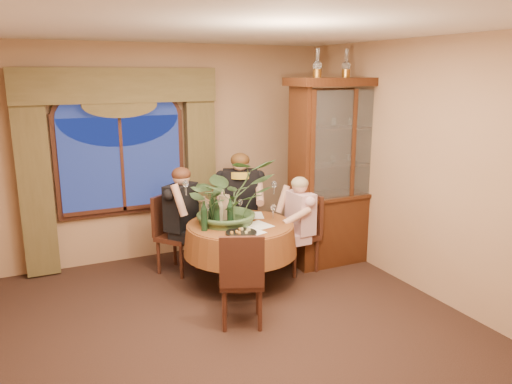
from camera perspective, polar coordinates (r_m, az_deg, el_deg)
name	(u,v)px	position (r m, az deg, el deg)	size (l,w,h in m)	color
floor	(243,335)	(4.93, -1.51, -16.07)	(5.00, 5.00, 0.00)	black
wall_back	(166,152)	(6.73, -10.20, 4.47)	(4.50, 4.50, 0.00)	#9C7453
wall_right	(434,171)	(5.67, 19.70, 2.23)	(5.00, 5.00, 0.00)	#9C7453
ceiling	(241,26)	(4.30, -1.75, 18.41)	(5.00, 5.00, 0.00)	white
window	(122,164)	(6.56, -15.07, 3.09)	(1.62, 0.10, 1.32)	navy
arched_transom	(118,102)	(6.47, -15.49, 9.90)	(1.60, 0.06, 0.44)	navy
drapery_left	(35,182)	(6.43, -23.96, 1.10)	(0.38, 0.14, 2.32)	#4C4223
drapery_right	(201,168)	(6.78, -6.34, 2.78)	(0.38, 0.14, 2.32)	#4C4223
swag_valance	(118,85)	(6.38, -15.48, 11.66)	(2.45, 0.16, 0.42)	#4C4223
dining_table	(240,254)	(5.84, -1.79, -7.13)	(1.31, 1.31, 0.75)	maroon
china_cabinet	(342,172)	(6.52, 9.78, 2.28)	(1.46, 0.58, 2.37)	black
oil_lamp_left	(317,63)	(6.17, 7.04, 14.43)	(0.11, 0.11, 0.34)	#A5722D
oil_lamp_center	(346,63)	(6.40, 10.28, 14.28)	(0.11, 0.11, 0.34)	#A5722D
oil_lamp_right	(373,64)	(6.64, 13.28, 14.10)	(0.11, 0.11, 0.34)	#A5722D
chair_right	(298,234)	(6.23, 4.81, -4.79)	(0.42, 0.42, 0.96)	black
chair_back_right	(239,225)	(6.58, -1.90, -3.76)	(0.42, 0.42, 0.96)	black
chair_back	(177,235)	(6.26, -8.99, -4.85)	(0.42, 0.42, 0.96)	black
chair_front_left	(242,278)	(4.94, -1.64, -9.76)	(0.42, 0.42, 0.96)	black
person_pink	(300,225)	(6.14, 5.07, -3.81)	(0.44, 0.40, 1.22)	#CA9FA8
person_back	(181,221)	(6.15, -8.52, -3.28)	(0.48, 0.44, 1.34)	black
person_scarf	(240,206)	(6.56, -1.80, -1.65)	(0.51, 0.47, 1.44)	black
stoneware_vase	(225,209)	(5.75, -3.60, -1.90)	(0.17, 0.17, 0.31)	tan
centerpiece_plant	(228,167)	(5.64, -3.16, 2.86)	(1.02, 1.14, 0.89)	#3D5F35
olive_bowl	(246,223)	(5.66, -1.12, -3.55)	(0.14, 0.14, 0.04)	#475029
cheese_platter	(241,233)	(5.35, -1.70, -4.71)	(0.34, 0.34, 0.02)	black
wine_bottle_0	(205,211)	(5.66, -5.89, -2.13)	(0.07, 0.07, 0.33)	tan
wine_bottle_1	(230,213)	(5.55, -2.97, -2.39)	(0.07, 0.07, 0.33)	black
wine_bottle_2	(220,212)	(5.59, -4.12, -2.27)	(0.07, 0.07, 0.33)	tan
wine_bottle_3	(204,216)	(5.45, -5.96, -2.74)	(0.07, 0.07, 0.33)	black
wine_bottle_4	(212,209)	(5.72, -5.03, -1.93)	(0.07, 0.07, 0.33)	black
wine_bottle_5	(217,214)	(5.51, -4.52, -2.51)	(0.07, 0.07, 0.33)	black
tasting_paper_0	(260,225)	(5.65, 0.41, -3.78)	(0.21, 0.30, 0.00)	white
tasting_paper_1	(254,215)	(6.02, -0.22, -2.69)	(0.21, 0.30, 0.00)	white
tasting_paper_2	(251,231)	(5.43, -0.58, -4.51)	(0.21, 0.30, 0.00)	white
wine_glass_person_pink	(273,211)	(5.88, 1.97, -2.20)	(0.07, 0.07, 0.18)	silver
wine_glass_person_back	(208,211)	(5.90, -5.52, -2.21)	(0.07, 0.07, 0.18)	silver
wine_glass_person_scarf	(240,206)	(6.11, -1.81, -1.61)	(0.07, 0.07, 0.18)	silver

